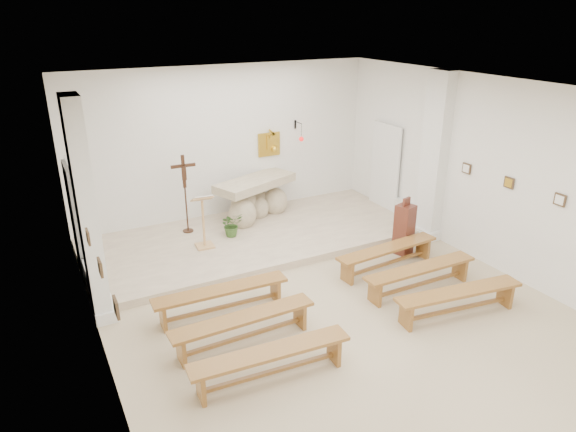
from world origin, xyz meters
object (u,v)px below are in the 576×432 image
altar (255,201)px  donation_pedestal (404,229)px  bench_left_third (271,358)px  bench_left_second (244,323)px  bench_right_third (458,297)px  bench_left_front (221,295)px  lectern (203,221)px  crucifix_stand (185,188)px  bench_right_front (387,253)px  bench_right_second (420,273)px

altar → donation_pedestal: 3.44m
donation_pedestal → bench_left_third: bearing=-167.8°
bench_left_second → bench_right_third: bearing=-16.3°
altar → bench_left_front: altar is taller
donation_pedestal → bench_left_third: size_ratio=0.54×
lectern → bench_right_third: bearing=-50.9°
crucifix_stand → donation_pedestal: (3.59, -2.72, -0.60)m
bench_left_third → crucifix_stand: bearing=88.8°
lectern → bench_right_front: size_ratio=0.51×
lectern → crucifix_stand: size_ratio=0.67×
donation_pedestal → lectern: bearing=136.2°
donation_pedestal → bench_right_second: 1.51m
bench_right_front → bench_right_third: bearing=-94.2°
altar → bench_right_front: altar is taller
lectern → altar: bearing=37.1°
bench_right_front → bench_left_second: (-3.30, -0.90, 0.00)m
bench_left_front → lectern: bearing=79.8°
donation_pedestal → bench_right_front: 0.85m
bench_left_front → bench_right_second: bearing=-12.9°
lectern → bench_right_front: (2.81, -2.23, -0.36)m
altar → bench_right_third: 5.19m
crucifix_stand → lectern: bearing=-83.8°
altar → lectern: 1.86m
lectern → bench_left_front: size_ratio=0.52×
bench_left_third → bench_left_second: bearing=93.8°
bench_right_front → bench_right_second: (0.00, -0.90, 0.00)m
crucifix_stand → bench_left_second: (-0.43, -4.04, -0.78)m
bench_left_third → bench_right_third: same height
donation_pedestal → bench_left_second: size_ratio=0.54×
lectern → crucifix_stand: 1.00m
donation_pedestal → bench_right_third: bearing=-124.7°
bench_left_front → bench_right_third: (3.30, -1.80, 0.00)m
altar → bench_right_front: bearing=-89.9°
bench_left_second → bench_right_front: bearing=14.2°
lectern → donation_pedestal: (3.53, -1.81, -0.19)m
bench_left_front → bench_left_second: 0.90m
lectern → crucifix_stand: (-0.06, 0.91, 0.41)m
crucifix_stand → bench_right_front: crucifix_stand is taller
lectern → bench_right_second: (2.81, -3.13, -0.36)m
bench_right_front → bench_right_third: size_ratio=1.00×
crucifix_stand → bench_right_front: bearing=-45.3°
bench_left_third → donation_pedestal: bearing=32.6°
crucifix_stand → bench_right_third: 5.76m
altar → bench_left_front: (-2.05, -3.24, -0.19)m
bench_left_second → bench_left_third: bearing=-91.0°
bench_left_second → bench_right_second: same height
lectern → bench_right_second: lectern is taller
bench_right_front → bench_left_third: 3.76m
donation_pedestal → bench_right_second: bearing=-135.3°
lectern → bench_left_front: 2.31m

